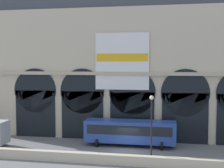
% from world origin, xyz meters
% --- Properties ---
extents(ground_plane, '(200.00, 200.00, 0.00)m').
position_xyz_m(ground_plane, '(0.00, 0.00, 0.00)').
color(ground_plane, slate).
extents(quay_parapet_wall, '(90.00, 0.70, 1.01)m').
position_xyz_m(quay_parapet_wall, '(0.00, -4.45, 0.51)').
color(quay_parapet_wall, beige).
rests_on(quay_parapet_wall, ground).
extents(station_building, '(41.16, 5.24, 21.09)m').
position_xyz_m(station_building, '(0.02, 7.41, 10.25)').
color(station_building, beige).
rests_on(station_building, ground).
extents(bus_center, '(11.00, 3.25, 3.10)m').
position_xyz_m(bus_center, '(0.03, 2.57, 1.78)').
color(bus_center, '#28479E').
rests_on(bus_center, ground).
extents(street_lamp_quayside, '(0.44, 0.44, 6.90)m').
position_xyz_m(street_lamp_quayside, '(2.93, -3.65, 4.41)').
color(street_lamp_quayside, black).
rests_on(street_lamp_quayside, ground).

